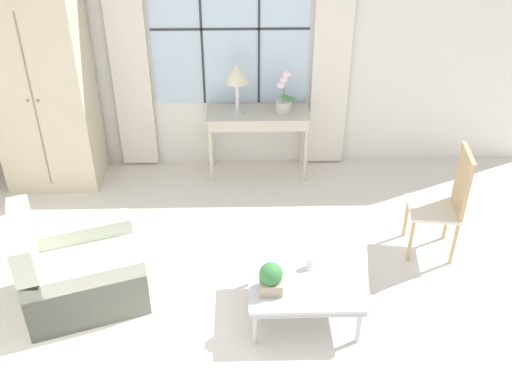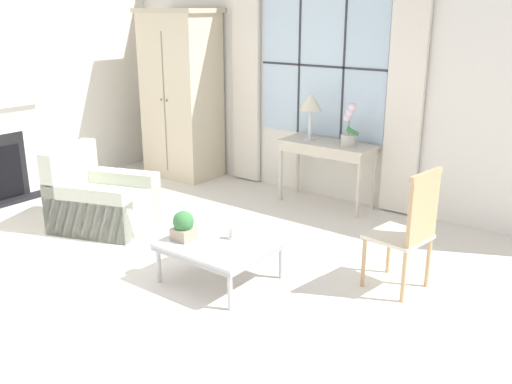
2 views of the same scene
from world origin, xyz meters
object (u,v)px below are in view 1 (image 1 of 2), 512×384
Objects in this scene: pillar_candle at (309,263)px; coffee_table at (304,281)px; table_lamp at (237,75)px; armoire at (42,85)px; console_table at (258,120)px; potted_orchid at (284,96)px; potted_plant_small at (271,278)px; side_chair_wooden at (448,198)px; armchair_upholstered at (78,273)px.

coffee_table is at bearing -114.97° from pillar_candle.
table_lamp is 2.35m from pillar_candle.
console_table is (2.24, 0.08, -0.46)m from armoire.
potted_orchid is (0.50, 0.02, -0.25)m from table_lamp.
console_table reaches higher than potted_plant_small.
potted_plant_small is 2.14× the size of pillar_candle.
side_chair_wooden is at bearing -47.19° from potted_orchid.
console_table is 2.61m from armchair_upholstered.
potted_plant_small reaches higher than coffee_table.
table_lamp reaches higher than potted_plant_small.
console_table is 2.30× the size of potted_orchid.
armchair_upholstered is (-1.54, -2.08, -0.39)m from console_table.
armoire reaches higher than potted_plant_small.
pillar_candle is (0.08, -2.16, -0.53)m from potted_orchid.
potted_orchid is at bearing 90.76° from coffee_table.
side_chair_wooden is at bearing 27.46° from pillar_candle.
potted_orchid is 0.43× the size of armchair_upholstered.
armoire is at bearing -177.86° from console_table.
potted_orchid is at bearing 48.75° from armchair_upholstered.
coffee_table is at bearing -82.40° from console_table.
table_lamp is at bearing 103.20° from coffee_table.
armchair_upholstered is at bearing -122.73° from table_lamp.
potted_orchid is 2.48m from potted_plant_small.
side_chair_wooden is (1.87, -1.47, -0.61)m from table_lamp.
armoire reaches higher than pillar_candle.
armoire is at bearing -178.47° from table_lamp.
armoire is 3.97× the size of table_lamp.
armoire is 2.29m from console_table.
pillar_candle is (0.05, 0.11, 0.09)m from coffee_table.
console_table is at bearing 137.82° from side_chair_wooden.
potted_plant_small reaches higher than pillar_candle.
coffee_table is 0.15m from pillar_candle.
coffee_table is 0.35m from potted_plant_small.
potted_orchid is (2.52, 0.07, -0.18)m from armoire.
console_table is at bearing 97.60° from coffee_table.
armoire is 2.28m from armchair_upholstered.
console_table is 0.58m from table_lamp.
console_table is at bearing 2.14° from armoire.
armchair_upholstered is (-1.81, -2.07, -0.67)m from potted_orchid.
potted_plant_small is at bearing -150.00° from side_chair_wooden.
potted_orchid reaches higher than armchair_upholstered.
armchair_upholstered is (0.71, -1.99, -0.85)m from armoire.
console_table is 2.21m from pillar_candle.
armchair_upholstered is at bearing -70.50° from armoire.
table_lamp is 2.52m from potted_plant_small.
armchair_upholstered is at bearing -126.54° from console_table.
console_table reaches higher than coffee_table.
side_chair_wooden is (1.65, -1.50, -0.08)m from console_table.
pillar_candle is at bearing 38.99° from potted_plant_small.
side_chair_wooden reaches higher than pillar_candle.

